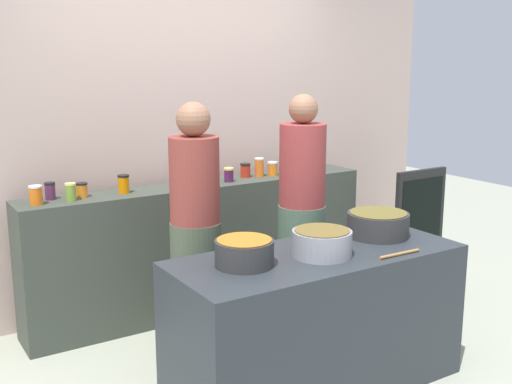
{
  "coord_description": "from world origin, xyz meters",
  "views": [
    {
      "loc": [
        -2.12,
        -3.01,
        1.91
      ],
      "look_at": [
        0.0,
        0.35,
        1.05
      ],
      "focal_mm": 44.49,
      "sensor_mm": 36.0,
      "label": 1
    }
  ],
  "objects_px": {
    "chalkboard_sign": "(419,230)",
    "preserve_jar_1": "(50,191)",
    "preserve_jar_13": "(321,162)",
    "wooden_spoon": "(399,254)",
    "cook_in_cap": "(302,226)",
    "preserve_jar_7": "(229,175)",
    "cooking_pot_right": "(378,224)",
    "preserve_jar_2": "(71,192)",
    "cooking_pot_center": "(322,243)",
    "preserve_jar_10": "(273,169)",
    "cook_with_tongs": "(196,242)",
    "preserve_jar_0": "(36,195)",
    "cooking_pot_left": "(244,253)",
    "preserve_jar_4": "(124,184)",
    "preserve_jar_5": "(187,180)",
    "preserve_jar_6": "(207,176)",
    "preserve_jar_8": "(245,170)",
    "preserve_jar_11": "(289,166)",
    "preserve_jar_9": "(259,167)",
    "preserve_jar_12": "(302,165)",
    "preserve_jar_3": "(82,190)"
  },
  "relations": [
    {
      "from": "preserve_jar_6",
      "to": "preserve_jar_8",
      "type": "relative_size",
      "value": 0.98
    },
    {
      "from": "preserve_jar_1",
      "to": "preserve_jar_12",
      "type": "height_order",
      "value": "preserve_jar_12"
    },
    {
      "from": "cook_with_tongs",
      "to": "chalkboard_sign",
      "type": "height_order",
      "value": "cook_with_tongs"
    },
    {
      "from": "cook_in_cap",
      "to": "preserve_jar_7",
      "type": "bearing_deg",
      "value": 104.85
    },
    {
      "from": "preserve_jar_0",
      "to": "preserve_jar_13",
      "type": "bearing_deg",
      "value": 2.06
    },
    {
      "from": "preserve_jar_5",
      "to": "preserve_jar_8",
      "type": "xyz_separation_m",
      "value": [
        0.56,
        0.12,
        -0.0
      ]
    },
    {
      "from": "preserve_jar_1",
      "to": "preserve_jar_7",
      "type": "xyz_separation_m",
      "value": [
        1.3,
        -0.11,
        -0.0
      ]
    },
    {
      "from": "preserve_jar_0",
      "to": "preserve_jar_13",
      "type": "xyz_separation_m",
      "value": [
        2.35,
        0.08,
        -0.01
      ]
    },
    {
      "from": "preserve_jar_10",
      "to": "preserve_jar_11",
      "type": "bearing_deg",
      "value": 3.29
    },
    {
      "from": "preserve_jar_0",
      "to": "preserve_jar_4",
      "type": "height_order",
      "value": "preserve_jar_4"
    },
    {
      "from": "preserve_jar_11",
      "to": "cooking_pot_center",
      "type": "height_order",
      "value": "preserve_jar_11"
    },
    {
      "from": "preserve_jar_9",
      "to": "cooking_pot_left",
      "type": "bearing_deg",
      "value": -125.26
    },
    {
      "from": "preserve_jar_0",
      "to": "preserve_jar_10",
      "type": "xyz_separation_m",
      "value": [
        1.83,
        0.04,
        -0.01
      ]
    },
    {
      "from": "preserve_jar_0",
      "to": "preserve_jar_4",
      "type": "xyz_separation_m",
      "value": [
        0.6,
        0.04,
        0.0
      ]
    },
    {
      "from": "preserve_jar_3",
      "to": "cooking_pot_left",
      "type": "relative_size",
      "value": 0.31
    },
    {
      "from": "preserve_jar_0",
      "to": "cooking_pot_right",
      "type": "relative_size",
      "value": 0.33
    },
    {
      "from": "preserve_jar_5",
      "to": "wooden_spoon",
      "type": "bearing_deg",
      "value": -71.96
    },
    {
      "from": "preserve_jar_0",
      "to": "chalkboard_sign",
      "type": "bearing_deg",
      "value": -10.53
    },
    {
      "from": "preserve_jar_7",
      "to": "cooking_pot_left",
      "type": "height_order",
      "value": "preserve_jar_7"
    },
    {
      "from": "preserve_jar_10",
      "to": "preserve_jar_12",
      "type": "relative_size",
      "value": 0.79
    },
    {
      "from": "preserve_jar_13",
      "to": "preserve_jar_0",
      "type": "bearing_deg",
      "value": -177.94
    },
    {
      "from": "cook_with_tongs",
      "to": "preserve_jar_10",
      "type": "bearing_deg",
      "value": 32.33
    },
    {
      "from": "cooking_pot_right",
      "to": "preserve_jar_2",
      "type": "bearing_deg",
      "value": 140.12
    },
    {
      "from": "wooden_spoon",
      "to": "cook_with_tongs",
      "type": "bearing_deg",
      "value": 126.06
    },
    {
      "from": "cooking_pot_center",
      "to": "chalkboard_sign",
      "type": "relative_size",
      "value": 0.33
    },
    {
      "from": "chalkboard_sign",
      "to": "preserve_jar_1",
      "type": "bearing_deg",
      "value": 166.93
    },
    {
      "from": "preserve_jar_11",
      "to": "preserve_jar_0",
      "type": "bearing_deg",
      "value": -178.66
    },
    {
      "from": "cook_in_cap",
      "to": "cook_with_tongs",
      "type": "bearing_deg",
      "value": 174.17
    },
    {
      "from": "preserve_jar_3",
      "to": "preserve_jar_4",
      "type": "height_order",
      "value": "preserve_jar_4"
    },
    {
      "from": "cooking_pot_right",
      "to": "preserve_jar_0",
      "type": "bearing_deg",
      "value": 143.66
    },
    {
      "from": "preserve_jar_10",
      "to": "chalkboard_sign",
      "type": "bearing_deg",
      "value": -28.42
    },
    {
      "from": "preserve_jar_13",
      "to": "wooden_spoon",
      "type": "relative_size",
      "value": 0.36
    },
    {
      "from": "preserve_jar_0",
      "to": "preserve_jar_6",
      "type": "xyz_separation_m",
      "value": [
        1.25,
        0.03,
        -0.01
      ]
    },
    {
      "from": "preserve_jar_2",
      "to": "preserve_jar_9",
      "type": "height_order",
      "value": "preserve_jar_9"
    },
    {
      "from": "preserve_jar_9",
      "to": "cooking_pot_right",
      "type": "bearing_deg",
      "value": -89.35
    },
    {
      "from": "preserve_jar_7",
      "to": "cook_in_cap",
      "type": "height_order",
      "value": "cook_in_cap"
    },
    {
      "from": "preserve_jar_10",
      "to": "chalkboard_sign",
      "type": "xyz_separation_m",
      "value": [
        1.06,
        -0.58,
        -0.52
      ]
    },
    {
      "from": "preserve_jar_7",
      "to": "wooden_spoon",
      "type": "height_order",
      "value": "preserve_jar_7"
    },
    {
      "from": "preserve_jar_2",
      "to": "cooking_pot_center",
      "type": "distance_m",
      "value": 1.71
    },
    {
      "from": "preserve_jar_1",
      "to": "preserve_jar_10",
      "type": "distance_m",
      "value": 1.72
    },
    {
      "from": "preserve_jar_0",
      "to": "cooking_pot_center",
      "type": "height_order",
      "value": "preserve_jar_0"
    },
    {
      "from": "cooking_pot_left",
      "to": "cooking_pot_right",
      "type": "distance_m",
      "value": 0.99
    },
    {
      "from": "preserve_jar_10",
      "to": "cook_with_tongs",
      "type": "bearing_deg",
      "value": -147.67
    },
    {
      "from": "preserve_jar_4",
      "to": "cooking_pot_center",
      "type": "xyz_separation_m",
      "value": [
        0.6,
        -1.44,
        -0.15
      ]
    },
    {
      "from": "preserve_jar_8",
      "to": "cooking_pot_right",
      "type": "distance_m",
      "value": 1.38
    },
    {
      "from": "preserve_jar_1",
      "to": "chalkboard_sign",
      "type": "height_order",
      "value": "preserve_jar_1"
    },
    {
      "from": "preserve_jar_4",
      "to": "preserve_jar_9",
      "type": "bearing_deg",
      "value": 1.09
    },
    {
      "from": "cooking_pot_right",
      "to": "cook_in_cap",
      "type": "xyz_separation_m",
      "value": [
        -0.14,
        0.6,
        -0.13
      ]
    },
    {
      "from": "preserve_jar_2",
      "to": "wooden_spoon",
      "type": "bearing_deg",
      "value": -50.19
    },
    {
      "from": "preserve_jar_11",
      "to": "cook_with_tongs",
      "type": "relative_size",
      "value": 0.08
    }
  ]
}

